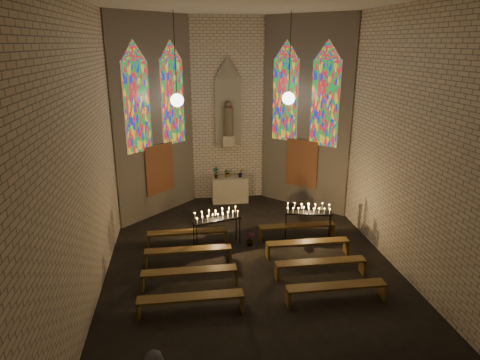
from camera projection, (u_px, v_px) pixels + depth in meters
name	position (u px, v px, depth m)	size (l,w,h in m)	color
floor	(253.00, 270.00, 11.86)	(12.00, 12.00, 0.00)	black
room	(237.00, 117.00, 13.90)	(8.22, 12.43, 7.00)	beige
altar	(230.00, 190.00, 16.85)	(1.40, 0.60, 1.00)	#C0B79D
flower_vase_left	(216.00, 173.00, 16.53)	(0.23, 0.16, 0.44)	#4C723F
flower_vase_center	(228.00, 173.00, 16.72)	(0.32, 0.28, 0.36)	#4C723F
flower_vase_right	(241.00, 173.00, 16.70)	(0.19, 0.15, 0.34)	#4C723F
aisle_flower_pot	(250.00, 239.00, 13.25)	(0.23, 0.23, 0.41)	#4C723F
votive_stand_left	(217.00, 217.00, 13.04)	(1.55, 0.76, 1.11)	black
votive_stand_right	(308.00, 210.00, 13.57)	(1.54, 0.67, 1.10)	black
pew_left_0	(187.00, 234.00, 13.25)	(2.45, 0.34, 0.47)	brown
pew_right_0	(297.00, 227.00, 13.70)	(2.45, 0.34, 0.47)	brown
pew_left_1	(188.00, 251.00, 12.11)	(2.45, 0.34, 0.47)	brown
pew_right_1	(308.00, 244.00, 12.57)	(2.45, 0.34, 0.47)	brown
pew_left_2	(189.00, 273.00, 10.98)	(2.45, 0.34, 0.47)	brown
pew_right_2	(320.00, 264.00, 11.44)	(2.45, 0.34, 0.47)	brown
pew_left_3	(191.00, 299.00, 9.85)	(2.45, 0.34, 0.47)	brown
pew_right_3	(336.00, 288.00, 10.31)	(2.45, 0.34, 0.47)	brown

